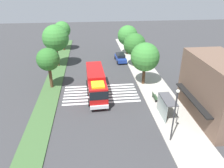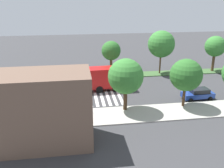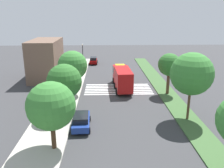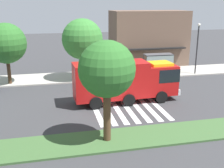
{
  "view_description": "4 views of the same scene",
  "coord_description": "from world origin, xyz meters",
  "px_view_note": "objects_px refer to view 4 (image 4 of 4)",
  "views": [
    {
      "loc": [
        30.82,
        -1.31,
        15.7
      ],
      "look_at": [
        2.4,
        1.74,
        1.52
      ],
      "focal_mm": 33.65,
      "sensor_mm": 36.0,
      "label": 1
    },
    {
      "loc": [
        6.15,
        37.5,
        14.79
      ],
      "look_at": [
        0.83,
        1.57,
        1.76
      ],
      "focal_mm": 40.82,
      "sensor_mm": 36.0,
      "label": 2
    },
    {
      "loc": [
        -36.09,
        2.41,
        12.61
      ],
      "look_at": [
        1.73,
        1.09,
        1.16
      ],
      "focal_mm": 37.91,
      "sensor_mm": 36.0,
      "label": 3
    },
    {
      "loc": [
        -3.6,
        -23.65,
        8.73
      ],
      "look_at": [
        1.88,
        0.89,
        1.26
      ],
      "focal_mm": 44.21,
      "sensor_mm": 36.0,
      "label": 4
    }
  ],
  "objects_px": {
    "bench_near_shelter": "(128,72)",
    "sidewalk_tree_west": "(6,43)",
    "median_tree_center": "(107,70)",
    "street_lamp": "(197,44)",
    "fire_truck": "(128,80)",
    "bus_stop_shelter": "(159,60)",
    "sidewalk_tree_center": "(82,39)"
  },
  "relations": [
    {
      "from": "bus_stop_shelter",
      "to": "median_tree_center",
      "type": "height_order",
      "value": "median_tree_center"
    },
    {
      "from": "bench_near_shelter",
      "to": "sidewalk_tree_center",
      "type": "height_order",
      "value": "sidewalk_tree_center"
    },
    {
      "from": "sidewalk_tree_center",
      "to": "bench_near_shelter",
      "type": "bearing_deg",
      "value": 3.99
    },
    {
      "from": "bench_near_shelter",
      "to": "street_lamp",
      "type": "xyz_separation_m",
      "value": [
        8.56,
        -0.78,
        3.2
      ]
    },
    {
      "from": "bus_stop_shelter",
      "to": "bench_near_shelter",
      "type": "bearing_deg",
      "value": 179.78
    },
    {
      "from": "fire_truck",
      "to": "sidewalk_tree_center",
      "type": "height_order",
      "value": "sidewalk_tree_center"
    },
    {
      "from": "sidewalk_tree_west",
      "to": "sidewalk_tree_center",
      "type": "distance_m",
      "value": 8.13
    },
    {
      "from": "bus_stop_shelter",
      "to": "sidewalk_tree_center",
      "type": "xyz_separation_m",
      "value": [
        -9.44,
        -0.36,
        2.86
      ]
    },
    {
      "from": "fire_truck",
      "to": "sidewalk_tree_west",
      "type": "height_order",
      "value": "sidewalk_tree_west"
    },
    {
      "from": "bench_near_shelter",
      "to": "sidewalk_tree_center",
      "type": "xyz_separation_m",
      "value": [
        -5.44,
        -0.38,
        4.16
      ]
    },
    {
      "from": "sidewalk_tree_west",
      "to": "sidewalk_tree_center",
      "type": "height_order",
      "value": "sidewalk_tree_center"
    },
    {
      "from": "bench_near_shelter",
      "to": "median_tree_center",
      "type": "height_order",
      "value": "median_tree_center"
    },
    {
      "from": "median_tree_center",
      "to": "sidewalk_tree_west",
      "type": "bearing_deg",
      "value": 117.5
    },
    {
      "from": "fire_truck",
      "to": "street_lamp",
      "type": "height_order",
      "value": "street_lamp"
    },
    {
      "from": "street_lamp",
      "to": "median_tree_center",
      "type": "distance_m",
      "value": 20.49
    },
    {
      "from": "sidewalk_tree_center",
      "to": "median_tree_center",
      "type": "xyz_separation_m",
      "value": [
        -0.29,
        -15.05,
        0.06
      ]
    },
    {
      "from": "bus_stop_shelter",
      "to": "street_lamp",
      "type": "height_order",
      "value": "street_lamp"
    },
    {
      "from": "fire_truck",
      "to": "median_tree_center",
      "type": "bearing_deg",
      "value": -117.99
    },
    {
      "from": "bus_stop_shelter",
      "to": "bench_near_shelter",
      "type": "relative_size",
      "value": 2.19
    },
    {
      "from": "street_lamp",
      "to": "sidewalk_tree_west",
      "type": "xyz_separation_m",
      "value": [
        -22.12,
        0.4,
        0.76
      ]
    },
    {
      "from": "street_lamp",
      "to": "sidewalk_tree_center",
      "type": "distance_m",
      "value": 14.04
    },
    {
      "from": "sidewalk_tree_center",
      "to": "street_lamp",
      "type": "bearing_deg",
      "value": -1.64
    },
    {
      "from": "bench_near_shelter",
      "to": "sidewalk_tree_west",
      "type": "xyz_separation_m",
      "value": [
        -13.56,
        -0.38,
        3.96
      ]
    },
    {
      "from": "bench_near_shelter",
      "to": "sidewalk_tree_west",
      "type": "relative_size",
      "value": 0.24
    },
    {
      "from": "fire_truck",
      "to": "sidewalk_tree_west",
      "type": "relative_size",
      "value": 1.47
    },
    {
      "from": "bench_near_shelter",
      "to": "sidewalk_tree_west",
      "type": "bearing_deg",
      "value": -178.4
    },
    {
      "from": "bench_near_shelter",
      "to": "median_tree_center",
      "type": "bearing_deg",
      "value": -110.38
    },
    {
      "from": "bench_near_shelter",
      "to": "fire_truck",
      "type": "bearing_deg",
      "value": -105.74
    },
    {
      "from": "median_tree_center",
      "to": "sidewalk_tree_center",
      "type": "bearing_deg",
      "value": 88.89
    },
    {
      "from": "bus_stop_shelter",
      "to": "bench_near_shelter",
      "type": "distance_m",
      "value": 4.2
    },
    {
      "from": "bus_stop_shelter",
      "to": "street_lamp",
      "type": "xyz_separation_m",
      "value": [
        4.56,
        -0.76,
        1.91
      ]
    },
    {
      "from": "sidewalk_tree_west",
      "to": "sidewalk_tree_center",
      "type": "relative_size",
      "value": 0.95
    }
  ]
}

